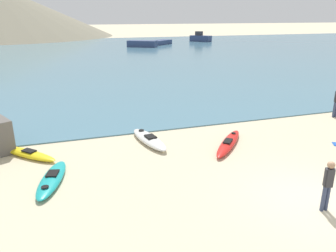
# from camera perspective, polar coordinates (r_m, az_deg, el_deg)

# --- Properties ---
(ground_plane) EXTENTS (400.00, 400.00, 0.00)m
(ground_plane) POSITION_cam_1_polar(r_m,az_deg,el_deg) (11.54, 23.99, -11.84)
(ground_plane) COLOR beige
(bay_water) EXTENTS (160.00, 70.00, 0.06)m
(bay_water) POSITION_cam_1_polar(r_m,az_deg,el_deg) (50.70, -10.25, 12.25)
(bay_water) COLOR teal
(bay_water) RESTS_ON ground_plane
(kayak_on_sand_0) EXTENTS (1.38, 2.97, 0.30)m
(kayak_on_sand_0) POSITION_cam_1_polar(r_m,az_deg,el_deg) (12.27, -19.57, -8.68)
(kayak_on_sand_0) COLOR teal
(kayak_on_sand_0) RESTS_ON ground_plane
(kayak_on_sand_1) EXTENTS (2.63, 2.69, 0.30)m
(kayak_on_sand_1) POSITION_cam_1_polar(r_m,az_deg,el_deg) (14.80, -23.38, -4.38)
(kayak_on_sand_1) COLOR yellow
(kayak_on_sand_1) RESTS_ON ground_plane
(kayak_on_sand_2) EXTENTS (2.75, 3.01, 0.33)m
(kayak_on_sand_2) POSITION_cam_1_polar(r_m,az_deg,el_deg) (14.88, 10.50, -2.91)
(kayak_on_sand_2) COLOR red
(kayak_on_sand_2) RESTS_ON ground_plane
(kayak_on_sand_4) EXTENTS (1.31, 3.16, 0.39)m
(kayak_on_sand_4) POSITION_cam_1_polar(r_m,az_deg,el_deg) (14.99, -3.32, -2.32)
(kayak_on_sand_4) COLOR white
(kayak_on_sand_4) RESTS_ON ground_plane
(person_near_foreground) EXTENTS (0.33, 0.23, 1.61)m
(person_near_foreground) POSITION_cam_1_polar(r_m,az_deg,el_deg) (10.76, 26.09, -8.88)
(person_near_foreground) COLOR #384260
(person_near_foreground) RESTS_ON ground_plane
(moored_boat_1) EXTENTS (5.39, 5.10, 0.83)m
(moored_boat_1) POSITION_cam_1_polar(r_m,az_deg,el_deg) (65.79, -1.30, 14.36)
(moored_boat_1) COLOR navy
(moored_boat_1) RESTS_ON bay_water
(moored_boat_2) EXTENTS (5.51, 4.58, 1.11)m
(moored_boat_2) POSITION_cam_1_polar(r_m,az_deg,el_deg) (60.95, -4.50, 14.09)
(moored_boat_2) COLOR navy
(moored_boat_2) RESTS_ON bay_water
(moored_boat_3) EXTENTS (4.33, 4.68, 2.11)m
(moored_boat_3) POSITION_cam_1_polar(r_m,az_deg,el_deg) (73.95, 5.68, 15.02)
(moored_boat_3) COLOR navy
(moored_boat_3) RESTS_ON bay_water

